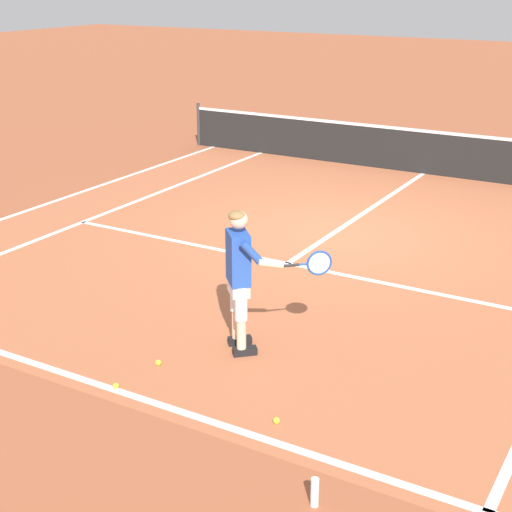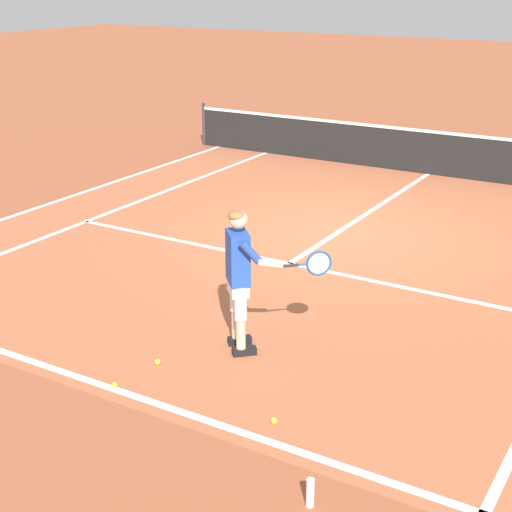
{
  "view_description": "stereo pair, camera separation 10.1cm",
  "coord_description": "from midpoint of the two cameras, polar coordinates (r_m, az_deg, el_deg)",
  "views": [
    {
      "loc": [
        5.06,
        -11.4,
        4.19
      ],
      "look_at": [
        0.83,
        -4.08,
        1.05
      ],
      "focal_mm": 53.96,
      "sensor_mm": 36.0,
      "label": 1
    },
    {
      "loc": [
        5.15,
        -11.35,
        4.19
      ],
      "look_at": [
        0.83,
        -4.08,
        1.05
      ],
      "focal_mm": 53.96,
      "sensor_mm": 36.0,
      "label": 2
    }
  ],
  "objects": [
    {
      "name": "ground_plane",
      "position": [
        13.16,
        6.22,
        1.68
      ],
      "size": [
        80.0,
        80.0,
        0.0
      ],
      "primitive_type": "plane",
      "color": "#9E5133"
    },
    {
      "name": "court_inner_surface",
      "position": [
        12.63,
        5.04,
        0.92
      ],
      "size": [
        10.98,
        11.06,
        0.0
      ],
      "primitive_type": "cube",
      "color": "#B2603D",
      "rests_on": "ground"
    },
    {
      "name": "line_baseline",
      "position": [
        8.55,
        -11.02,
        -9.36
      ],
      "size": [
        10.98,
        0.1,
        0.01
      ],
      "primitive_type": "cube",
      "color": "white",
      "rests_on": "ground"
    },
    {
      "name": "line_service",
      "position": [
        11.72,
        2.74,
        -0.56
      ],
      "size": [
        8.23,
        0.1,
        0.01
      ],
      "primitive_type": "cube",
      "color": "white",
      "rests_on": "ground"
    },
    {
      "name": "line_centre_service",
      "position": [
        14.48,
        8.74,
        3.34
      ],
      "size": [
        0.1,
        6.4,
        0.01
      ],
      "primitive_type": "cube",
      "color": "white",
      "rests_on": "ground"
    },
    {
      "name": "line_singles_left",
      "position": [
        14.78,
        -9.48,
        3.64
      ],
      "size": [
        0.1,
        10.66,
        0.01
      ],
      "primitive_type": "cube",
      "color": "white",
      "rests_on": "ground"
    },
    {
      "name": "line_doubles_left",
      "position": [
        15.67,
        -13.36,
        4.33
      ],
      "size": [
        0.1,
        10.66,
        0.01
      ],
      "primitive_type": "cube",
      "color": "white",
      "rests_on": "ground"
    },
    {
      "name": "tennis_net",
      "position": [
        17.28,
        12.92,
        7.53
      ],
      "size": [
        11.96,
        0.08,
        1.07
      ],
      "color": "#333338",
      "rests_on": "ground"
    },
    {
      "name": "tennis_player",
      "position": [
        8.72,
        -0.82,
        -1.17
      ],
      "size": [
        1.17,
        0.72,
        1.71
      ],
      "color": "black",
      "rests_on": "ground"
    },
    {
      "name": "tennis_ball_near_feet",
      "position": [
        8.46,
        -10.09,
        -9.4
      ],
      "size": [
        0.07,
        0.07,
        0.07
      ],
      "primitive_type": "sphere",
      "color": "#CCE02D",
      "rests_on": "ground"
    },
    {
      "name": "tennis_ball_by_baseline",
      "position": [
        8.85,
        -6.98,
        -7.81
      ],
      "size": [
        0.07,
        0.07,
        0.07
      ],
      "primitive_type": "sphere",
      "color": "#CCE02D",
      "rests_on": "ground"
    },
    {
      "name": "tennis_ball_mid_court",
      "position": [
        7.74,
        1.73,
        -12.11
      ],
      "size": [
        0.07,
        0.07,
        0.07
      ],
      "primitive_type": "sphere",
      "color": "#CCE02D",
      "rests_on": "ground"
    },
    {
      "name": "water_bottle",
      "position": [
        6.68,
        4.49,
        -17.09
      ],
      "size": [
        0.07,
        0.07,
        0.26
      ],
      "primitive_type": "cylinder",
      "color": "white",
      "rests_on": "ground"
    }
  ]
}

